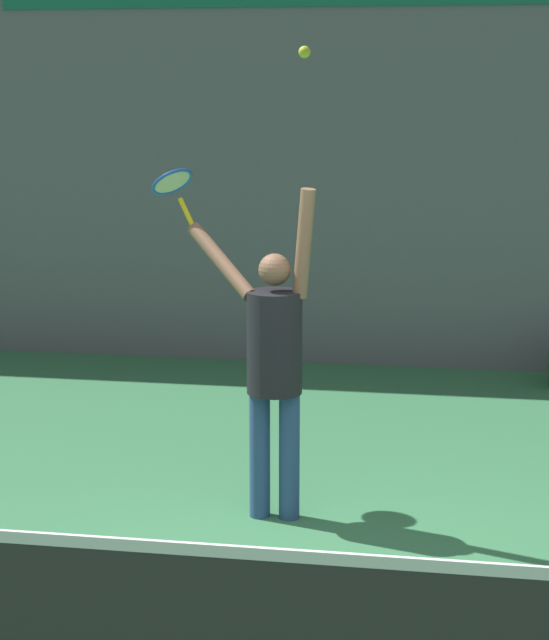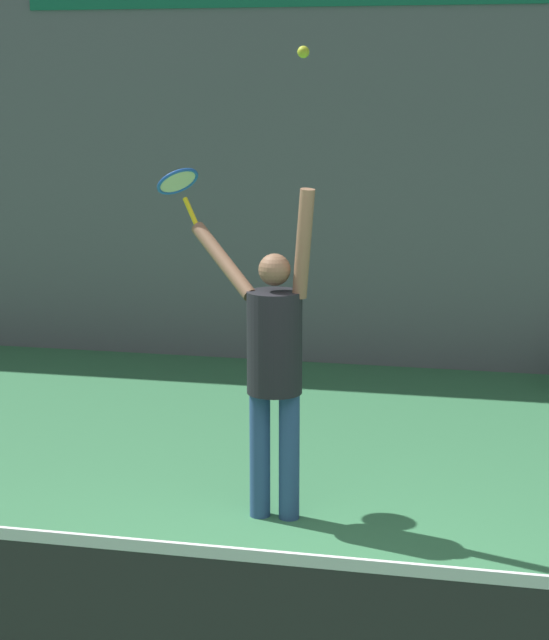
% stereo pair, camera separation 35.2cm
% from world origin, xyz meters
% --- Properties ---
extents(ground_plane, '(18.00, 18.00, 0.00)m').
position_xyz_m(ground_plane, '(0.00, 0.00, 0.00)').
color(ground_plane, '#387A4C').
extents(back_wall, '(18.00, 0.10, 5.00)m').
position_xyz_m(back_wall, '(0.00, 5.54, 2.50)').
color(back_wall, slate).
rests_on(back_wall, ground_plane).
extents(tennis_player, '(0.91, 0.57, 2.09)m').
position_xyz_m(tennis_player, '(-0.41, 1.42, 1.05)').
color(tennis_player, '#2D4C7F').
rests_on(tennis_player, ground_plane).
extents(tennis_racket, '(0.38, 0.37, 0.39)m').
position_xyz_m(tennis_racket, '(-1.15, 1.90, 2.05)').
color(tennis_racket, yellow).
extents(tennis_ball, '(0.07, 0.07, 0.07)m').
position_xyz_m(tennis_ball, '(-0.21, 1.31, 2.87)').
color(tennis_ball, '#CCDB2D').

